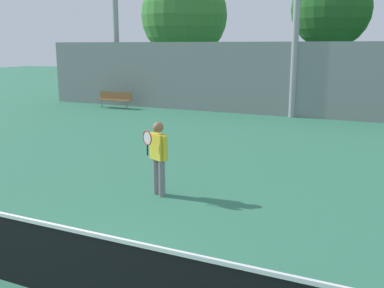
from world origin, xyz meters
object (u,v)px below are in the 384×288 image
tennis_net (33,254)px  bench_courtside_near (115,98)px  tennis_player (158,154)px  tree_dark_dense (184,16)px  tree_green_broad (331,9)px

tennis_net → bench_courtside_near: 17.79m
tennis_player → tree_dark_dense: tree_dark_dense is taller
bench_courtside_near → tree_green_broad: size_ratio=0.27×
tennis_player → bench_courtside_near: (-8.90, 11.08, -0.40)m
tennis_net → tennis_player: bearing=96.1°
bench_courtside_near → tree_dark_dense: 8.50m
tennis_net → bench_courtside_near: bearing=121.7°
tennis_net → tree_dark_dense: 24.48m
tennis_net → tree_dark_dense: bearing=111.7°
bench_courtside_near → tree_green_broad: (9.54, 6.50, 4.54)m
tree_dark_dense → tree_green_broad: bearing=-4.5°
bench_courtside_near → tree_dark_dense: (0.44, 7.21, 4.47)m
tree_green_broad → tree_dark_dense: bearing=175.5°
tree_dark_dense → bench_courtside_near: bearing=-93.5°
tennis_net → tennis_player: (-0.44, 4.06, 0.41)m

